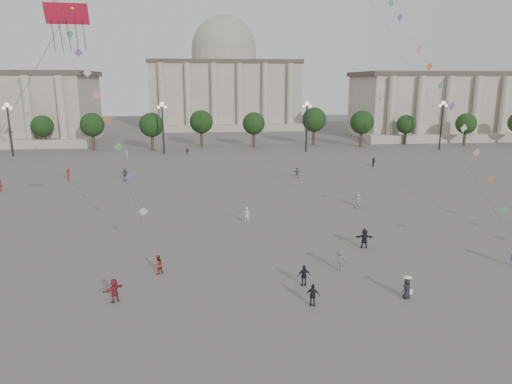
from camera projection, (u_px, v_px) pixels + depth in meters
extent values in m
plane|color=#595654|center=(304.00, 322.00, 28.68)|extent=(360.00, 360.00, 0.00)
cube|color=#A19487|center=(501.00, 106.00, 126.14)|extent=(80.00, 22.00, 16.00)
cube|color=#4B3F37|center=(505.00, 74.00, 124.11)|extent=(81.60, 22.44, 1.20)
cube|color=#A19487|center=(225.00, 96.00, 151.96)|extent=(46.00, 30.00, 20.00)
cube|color=#4B3F37|center=(224.00, 63.00, 149.45)|extent=(46.92, 30.60, 1.20)
cube|color=#A19487|center=(227.00, 128.00, 137.66)|extent=(48.30, 4.00, 2.00)
cylinder|color=#A19487|center=(224.00, 57.00, 149.01)|extent=(21.00, 21.00, 5.00)
sphere|color=#98998B|center=(224.00, 49.00, 148.41)|extent=(21.00, 21.00, 21.00)
cylinder|color=#3C2E1E|center=(42.00, 142.00, 99.43)|extent=(0.70, 0.70, 3.52)
sphere|color=black|center=(40.00, 125.00, 98.56)|extent=(5.12, 5.12, 5.12)
cylinder|color=#3C2E1E|center=(98.00, 142.00, 100.63)|extent=(0.70, 0.70, 3.52)
sphere|color=black|center=(97.00, 125.00, 99.77)|extent=(5.12, 5.12, 5.12)
cylinder|color=#3C2E1E|center=(154.00, 141.00, 101.84)|extent=(0.70, 0.70, 3.52)
sphere|color=black|center=(153.00, 124.00, 100.97)|extent=(5.12, 5.12, 5.12)
cylinder|color=#3C2E1E|center=(207.00, 140.00, 103.05)|extent=(0.70, 0.70, 3.52)
sphere|color=black|center=(207.00, 124.00, 102.18)|extent=(5.12, 5.12, 5.12)
cylinder|color=#3C2E1E|center=(260.00, 140.00, 104.25)|extent=(0.70, 0.70, 3.52)
sphere|color=black|center=(260.00, 123.00, 103.38)|extent=(5.12, 5.12, 5.12)
cylinder|color=#3C2E1E|center=(312.00, 139.00, 105.46)|extent=(0.70, 0.70, 3.52)
sphere|color=black|center=(312.00, 123.00, 104.59)|extent=(5.12, 5.12, 5.12)
cylinder|color=#3C2E1E|center=(362.00, 138.00, 106.67)|extent=(0.70, 0.70, 3.52)
sphere|color=black|center=(363.00, 122.00, 105.80)|extent=(5.12, 5.12, 5.12)
cylinder|color=#3C2E1E|center=(411.00, 138.00, 107.87)|extent=(0.70, 0.70, 3.52)
sphere|color=black|center=(412.00, 122.00, 107.00)|extent=(5.12, 5.12, 5.12)
cylinder|color=#3C2E1E|center=(459.00, 137.00, 109.08)|extent=(0.70, 0.70, 3.52)
sphere|color=black|center=(461.00, 121.00, 108.21)|extent=(5.12, 5.12, 5.12)
cylinder|color=#3C2E1E|center=(506.00, 136.00, 110.28)|extent=(0.70, 0.70, 3.52)
sphere|color=black|center=(508.00, 121.00, 109.41)|extent=(5.12, 5.12, 5.12)
cylinder|color=#262628|center=(10.00, 132.00, 90.63)|extent=(0.36, 0.36, 10.00)
sphere|color=#FFE5B2|center=(7.00, 105.00, 89.40)|extent=(0.90, 0.90, 0.90)
sphere|color=#FFE5B2|center=(3.00, 108.00, 89.47)|extent=(0.60, 0.60, 0.60)
sphere|color=#FFE5B2|center=(11.00, 108.00, 89.61)|extent=(0.60, 0.60, 0.60)
cylinder|color=#262628|center=(163.00, 130.00, 93.65)|extent=(0.36, 0.36, 10.00)
sphere|color=#FFE5B2|center=(162.00, 104.00, 92.42)|extent=(0.90, 0.90, 0.90)
sphere|color=#FFE5B2|center=(158.00, 107.00, 92.49)|extent=(0.60, 0.60, 0.60)
sphere|color=#FFE5B2|center=(165.00, 107.00, 92.63)|extent=(0.60, 0.60, 0.60)
cylinder|color=#262628|center=(306.00, 128.00, 96.66)|extent=(0.36, 0.36, 10.00)
sphere|color=#FFE5B2|center=(307.00, 103.00, 95.43)|extent=(0.90, 0.90, 0.90)
sphere|color=#FFE5B2|center=(304.00, 106.00, 95.50)|extent=(0.60, 0.60, 0.60)
sphere|color=#FFE5B2|center=(310.00, 106.00, 95.64)|extent=(0.60, 0.60, 0.60)
cylinder|color=#262628|center=(441.00, 127.00, 99.68)|extent=(0.36, 0.36, 10.00)
sphere|color=#FFE5B2|center=(444.00, 103.00, 98.45)|extent=(0.90, 0.90, 0.90)
sphere|color=#FFE5B2|center=(440.00, 106.00, 98.52)|extent=(0.60, 0.60, 0.60)
sphere|color=#FFE5B2|center=(446.00, 106.00, 98.66)|extent=(0.60, 0.60, 0.60)
imported|color=navy|center=(187.00, 151.00, 93.20)|extent=(0.91, 0.45, 1.50)
imported|color=maroon|center=(0.00, 186.00, 62.40)|extent=(0.72, 1.12, 1.64)
imported|color=black|center=(364.00, 238.00, 41.24)|extent=(1.72, 0.75, 1.79)
imported|color=beige|center=(274.00, 159.00, 84.27)|extent=(1.49, 1.01, 1.55)
imported|color=slate|center=(340.00, 260.00, 36.28)|extent=(1.15, 0.68, 1.75)
imported|color=silver|center=(358.00, 200.00, 54.94)|extent=(1.51, 0.64, 1.58)
imported|color=black|center=(373.00, 162.00, 81.12)|extent=(1.24, 1.34, 1.50)
imported|color=silver|center=(127.00, 155.00, 88.51)|extent=(0.57, 0.70, 1.65)
imported|color=slate|center=(297.00, 173.00, 71.56)|extent=(1.49, 1.12, 1.57)
imported|color=silver|center=(247.00, 215.00, 48.45)|extent=(0.78, 0.69, 1.79)
imported|color=#5A595D|center=(125.00, 175.00, 69.09)|extent=(1.17, 0.56, 1.94)
imported|color=maroon|center=(69.00, 175.00, 69.21)|extent=(0.70, 1.20, 1.84)
imported|color=black|center=(313.00, 295.00, 30.53)|extent=(0.99, 0.66, 1.56)
imported|color=maroon|center=(114.00, 290.00, 31.11)|extent=(1.46, 1.43, 1.67)
imported|color=black|center=(304.00, 275.00, 33.55)|extent=(0.97, 0.45, 1.62)
imported|color=maroon|center=(158.00, 264.00, 35.64)|extent=(0.96, 0.95, 1.57)
imported|color=black|center=(407.00, 288.00, 31.63)|extent=(0.85, 0.74, 1.46)
cone|color=white|center=(408.00, 277.00, 31.42)|extent=(0.52, 0.52, 0.14)
cylinder|color=white|center=(408.00, 277.00, 31.43)|extent=(0.60, 0.60, 0.02)
cube|color=white|center=(411.00, 292.00, 31.55)|extent=(0.22, 0.10, 0.35)
cube|color=red|center=(66.00, 14.00, 23.91)|extent=(2.24, 0.74, 1.02)
cube|color=#178323|center=(59.00, 8.00, 23.78)|extent=(0.37, 0.23, 0.34)
cube|color=navy|center=(73.00, 8.00, 23.85)|extent=(0.37, 0.23, 0.34)
sphere|color=gold|center=(59.00, 8.00, 23.74)|extent=(0.20, 0.20, 0.20)
sphere|color=gold|center=(72.00, 8.00, 23.81)|extent=(0.20, 0.20, 0.20)
cylinder|color=#3F3F3F|center=(50.00, 8.00, 50.53)|extent=(0.02, 0.02, 66.38)
cube|color=silver|center=(143.00, 212.00, 36.57)|extent=(0.76, 0.25, 0.76)
cube|color=#7352A4|center=(130.00, 177.00, 37.82)|extent=(0.76, 0.25, 0.76)
cube|color=#4AA150|center=(118.00, 147.00, 39.10)|extent=(0.76, 0.25, 0.76)
cube|color=#BA692B|center=(107.00, 120.00, 40.42)|extent=(0.76, 0.25, 0.76)
cube|color=pink|center=(97.00, 95.00, 41.75)|extent=(0.76, 0.25, 0.76)
cube|color=silver|center=(87.00, 73.00, 43.10)|extent=(0.76, 0.25, 0.76)
cube|color=#7352A4|center=(78.00, 53.00, 44.46)|extent=(0.76, 0.25, 0.76)
cube|color=#4AA150|center=(70.00, 34.00, 45.83)|extent=(0.76, 0.25, 0.76)
cube|color=#BA692B|center=(62.00, 17.00, 47.20)|extent=(0.76, 0.25, 0.76)
cube|color=pink|center=(55.00, 1.00, 48.59)|extent=(0.76, 0.25, 0.76)
cube|color=#4AA150|center=(503.00, 211.00, 37.73)|extent=(0.76, 0.25, 0.76)
cube|color=#BA692B|center=(490.00, 180.00, 38.82)|extent=(0.76, 0.25, 0.76)
cube|color=pink|center=(476.00, 153.00, 39.95)|extent=(0.76, 0.25, 0.76)
cube|color=silver|center=(464.00, 128.00, 41.10)|extent=(0.76, 0.25, 0.76)
cube|color=#7352A4|center=(452.00, 106.00, 42.27)|extent=(0.76, 0.25, 0.76)
cube|color=#4AA150|center=(440.00, 85.00, 43.45)|extent=(0.76, 0.25, 0.76)
cube|color=#BA692B|center=(430.00, 66.00, 44.65)|extent=(0.76, 0.25, 0.76)
cube|color=pink|center=(419.00, 49.00, 45.85)|extent=(0.76, 0.25, 0.76)
cube|color=silver|center=(409.00, 32.00, 47.06)|extent=(0.76, 0.25, 0.76)
cube|color=#7352A4|center=(400.00, 17.00, 48.27)|extent=(0.76, 0.25, 0.76)
cube|color=#4AA150|center=(391.00, 3.00, 49.50)|extent=(0.76, 0.25, 0.76)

